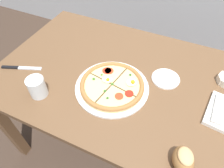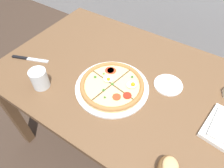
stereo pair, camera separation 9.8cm
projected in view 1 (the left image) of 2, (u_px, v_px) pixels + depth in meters
name	position (u px, v px, depth m)	size (l,w,h in m)	color
ground_plane	(128.00, 143.00, 1.59)	(12.00, 12.00, 0.00)	#3D2D23
dining_table	(135.00, 91.00, 1.11)	(1.50, 0.88, 0.74)	brown
pizza	(112.00, 85.00, 0.99)	(0.37, 0.37, 0.05)	white
bread_piece_mid	(183.00, 159.00, 0.71)	(0.11, 0.12, 0.09)	#A3703D
knife_main	(21.00, 68.00, 1.09)	(0.21, 0.10, 0.01)	silver
water_glass	(37.00, 88.00, 0.94)	(0.08, 0.08, 0.10)	white
side_saucer	(166.00, 79.00, 1.04)	(0.14, 0.14, 0.01)	white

